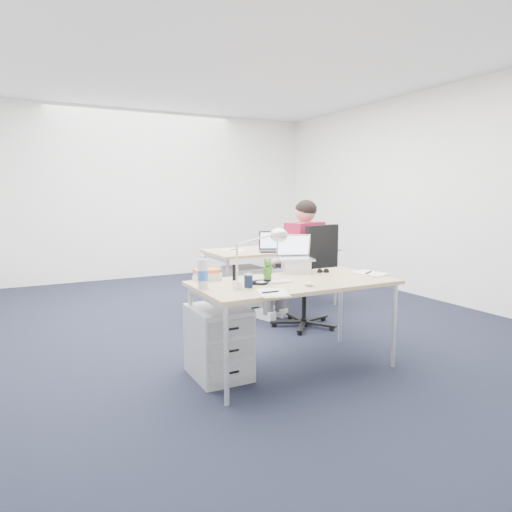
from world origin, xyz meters
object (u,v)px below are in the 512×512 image
Objects in this scene: bear_figurine at (268,269)px; far_cup at (310,242)px; drawer_pedestal_far at (245,290)px; headphones at (260,282)px; silver_laptop at (296,254)px; sunglasses at (323,271)px; wireless_keyboard at (275,282)px; computer_mouse at (309,284)px; water_bottle at (203,272)px; desk_near at (294,286)px; drawer_pedestal_near at (218,342)px; book_stack at (207,275)px; cordless_phone at (235,273)px; dark_laptop at (274,241)px; office_chair at (307,298)px; seated_person at (294,263)px; desk_lamp at (254,257)px; desk_far at (271,253)px; can_koozie at (248,280)px.

bear_figurine reaches higher than far_cup.
drawer_pedestal_far is 1.78m from bear_figurine.
headphones is at bearing -112.69° from drawer_pedestal_far.
silver_laptop is 1.90× the size of bear_figurine.
wireless_keyboard is at bearing -140.38° from sunglasses.
water_bottle is (-0.74, 0.29, 0.11)m from computer_mouse.
desk_near is 2.91× the size of drawer_pedestal_near.
book_stack is 1.52× the size of cordless_phone.
drawer_pedestal_near is 1.58× the size of dark_laptop.
seated_person is at bearing 90.45° from office_chair.
water_bottle is 1.19m from sunglasses.
office_chair is at bearing 37.02° from desk_lamp.
headphones is 0.43× the size of desk_lamp.
desk_lamp reaches higher than office_chair.
drawer_pedestal_far is 2.84× the size of headphones.
sunglasses is (1.02, 0.05, 0.47)m from drawer_pedestal_near.
book_stack is (-1.31, -0.76, 0.10)m from seated_person.
desk_far is at bearing 93.11° from dark_laptop.
sunglasses is at bearing -104.51° from desk_far.
sunglasses is (-0.01, -1.57, 0.47)m from drawer_pedestal_far.
wireless_keyboard is 0.28m from can_koozie.
desk_near is 15.71× the size of far_cup.
headphones reaches higher than drawer_pedestal_far.
seated_person is at bearing 57.59° from desk_near.
cordless_phone is at bearing 114.97° from computer_mouse.
drawer_pedestal_near is 0.57m from can_koozie.
desk_near is 1.86m from drawer_pedestal_far.
desk_far is at bearing 69.78° from office_chair.
seated_person is at bearing 42.99° from desk_lamp.
silver_laptop is at bearing -0.98° from book_stack.
desk_lamp is at bearing -63.49° from book_stack.
office_chair reaches higher than water_bottle.
cordless_phone reaches higher than drawer_pedestal_near.
cordless_phone is 0.33m from desk_lamp.
can_koozie is 0.23× the size of desk_lamp.
desk_lamp is at bearing -114.38° from drawer_pedestal_far.
seated_person is at bearing -74.25° from dark_laptop.
wireless_keyboard is 0.76× the size of dark_laptop.
cordless_phone is at bearing -118.85° from drawer_pedestal_far.
seated_person is at bearing 46.79° from headphones.
cordless_phone is (0.18, 0.08, 0.52)m from drawer_pedestal_near.
desk_near is at bearing -5.68° from headphones.
headphones is at bearing -144.66° from sunglasses.
office_chair is at bearing -96.72° from desk_far.
headphones is 0.25m from desk_lamp.
silver_laptop is 0.85m from book_stack.
cordless_phone is (-0.41, 0.45, 0.05)m from computer_mouse.
desk_near is at bearing -91.87° from dark_laptop.
can_koozie is at bearing -133.52° from far_cup.
sunglasses is (0.42, 0.19, 0.06)m from desk_near.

